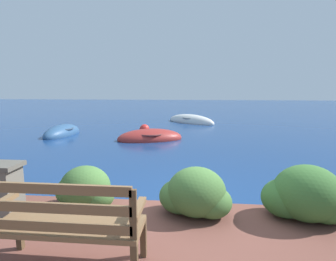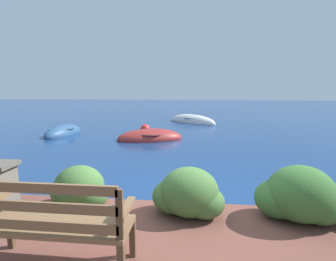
# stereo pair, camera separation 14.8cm
# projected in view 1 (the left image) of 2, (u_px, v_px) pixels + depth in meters

# --- Properties ---
(ground_plane) EXTENTS (80.00, 80.00, 0.00)m
(ground_plane) POSITION_uv_depth(u_px,v_px,m) (182.00, 215.00, 4.09)
(ground_plane) COLOR navy
(park_bench) EXTENTS (1.43, 0.48, 0.93)m
(park_bench) POSITION_uv_depth(u_px,v_px,m) (66.00, 223.00, 2.46)
(park_bench) COLOR brown
(park_bench) RESTS_ON patio_terrace
(hedge_clump_left) EXTENTS (0.91, 0.66, 0.62)m
(hedge_clump_left) POSITION_uv_depth(u_px,v_px,m) (85.00, 189.00, 3.83)
(hedge_clump_left) COLOR #426B33
(hedge_clump_left) RESTS_ON patio_terrace
(hedge_clump_centre) EXTENTS (1.00, 0.72, 0.68)m
(hedge_clump_centre) POSITION_uv_depth(u_px,v_px,m) (195.00, 195.00, 3.58)
(hedge_clump_centre) COLOR #426B33
(hedge_clump_centre) RESTS_ON patio_terrace
(hedge_clump_right) EXTENTS (1.09, 0.79, 0.74)m
(hedge_clump_right) POSITION_uv_depth(u_px,v_px,m) (305.00, 196.00, 3.46)
(hedge_clump_right) COLOR #38662D
(hedge_clump_right) RESTS_ON patio_terrace
(rowboat_nearest) EXTENTS (2.72, 1.90, 0.74)m
(rowboat_nearest) POSITION_uv_depth(u_px,v_px,m) (150.00, 138.00, 9.99)
(rowboat_nearest) COLOR #9E2D28
(rowboat_nearest) RESTS_ON ground_plane
(rowboat_mid) EXTENTS (1.12, 2.31, 0.78)m
(rowboat_mid) POSITION_uv_depth(u_px,v_px,m) (62.00, 133.00, 11.00)
(rowboat_mid) COLOR #2D517A
(rowboat_mid) RESTS_ON ground_plane
(rowboat_far) EXTENTS (3.06, 2.73, 0.82)m
(rowboat_far) POSITION_uv_depth(u_px,v_px,m) (191.00, 121.00, 14.94)
(rowboat_far) COLOR silver
(rowboat_far) RESTS_ON ground_plane
(mooring_buoy) EXTENTS (0.50, 0.50, 0.46)m
(mooring_buoy) POSITION_uv_depth(u_px,v_px,m) (145.00, 129.00, 12.08)
(mooring_buoy) COLOR red
(mooring_buoy) RESTS_ON ground_plane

